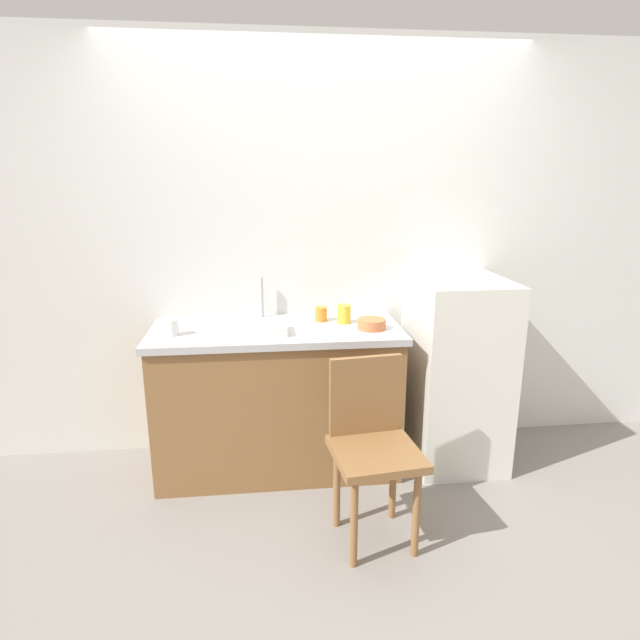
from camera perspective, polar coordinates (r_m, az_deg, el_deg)
The scene contains 12 objects.
ground_plane at distance 2.91m, azimuth 2.28°, elevation -21.26°, with size 8.00×8.00×0.00m, color gray.
back_wall at distance 3.37m, azimuth -0.08°, elevation 7.29°, with size 4.80×0.10×2.53m, color silver.
cabinet_base at distance 3.24m, azimuth -4.55°, elevation -8.66°, with size 1.40×0.60×0.84m, color olive.
countertop at distance 3.09m, azimuth -4.72°, elevation -1.15°, with size 1.44×0.64×0.04m, color #B7B7BC.
faucet at distance 3.29m, azimuth -6.30°, elevation 2.46°, with size 0.02×0.02×0.25m, color #B7B7BC.
refrigerator at distance 3.38m, azimuth 14.33°, elevation -5.32°, with size 0.53×0.63×1.15m, color silver.
chair at distance 2.62m, azimuth 5.63°, elevation -12.90°, with size 0.44×0.44×0.89m.
dish_tray at distance 2.97m, azimuth -6.31°, elevation -0.97°, with size 0.28×0.20×0.05m, color white.
terracotta_bowl at distance 3.05m, azimuth 5.56°, elevation -0.42°, with size 0.16×0.16×0.06m, color #C67042.
cup_yellow at distance 3.16m, azimuth 2.59°, elevation 0.66°, with size 0.08×0.08×0.11m, color yellow.
cup_white at distance 3.02m, azimuth -15.60°, elevation -0.77°, with size 0.07×0.07×0.09m, color white.
cup_orange at distance 3.20m, azimuth 0.12°, elevation 0.65°, with size 0.07×0.07×0.08m, color orange.
Camera 1 is at (-0.37, -2.31, 1.74)m, focal length 29.82 mm.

